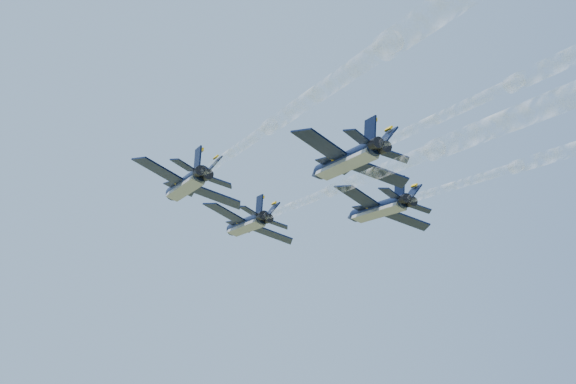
{
  "coord_description": "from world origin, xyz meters",
  "views": [
    {
      "loc": [
        -8.01,
        -83.51,
        71.37
      ],
      "look_at": [
        -0.37,
        2.1,
        96.34
      ],
      "focal_mm": 50.0,
      "sensor_mm": 36.0,
      "label": 1
    }
  ],
  "objects": [
    {
      "name": "jet_lead",
      "position": [
        -4.58,
        13.5,
        95.3
      ],
      "size": [
        11.28,
        16.06,
        4.89
      ],
      "rotation": [
        0.0,
        0.35,
        0.3
      ],
      "color": "black"
    },
    {
      "name": "jet_left",
      "position": [
        -11.54,
        -3.04,
        95.3
      ],
      "size": [
        11.28,
        16.06,
        4.89
      ],
      "rotation": [
        0.0,
        0.35,
        0.3
      ],
      "color": "black"
    },
    {
      "name": "jet_right",
      "position": [
        10.34,
        4.78,
        95.3
      ],
      "size": [
        11.28,
        16.06,
        4.89
      ],
      "rotation": [
        0.0,
        0.35,
        0.3
      ],
      "color": "black"
    },
    {
      "name": "jet_slot",
      "position": [
        3.82,
        -12.39,
        95.3
      ],
      "size": [
        11.28,
        16.06,
        4.89
      ],
      "rotation": [
        0.0,
        0.35,
        0.3
      ],
      "color": "black"
    },
    {
      "name": "smoke_trail_lead",
      "position": [
        12.1,
        -39.92,
        95.34
      ],
      "size": [
        24.15,
        72.45,
        2.51
      ],
      "rotation": [
        0.0,
        0.35,
        0.3
      ],
      "color": "white"
    }
  ]
}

